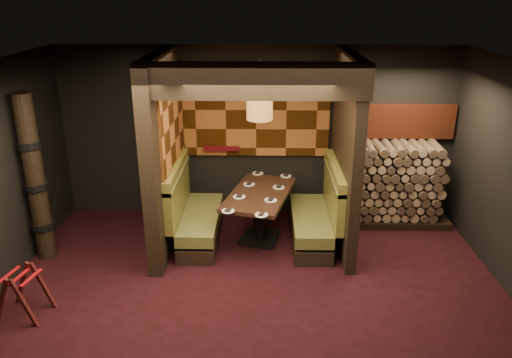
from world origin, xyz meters
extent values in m
cube|color=black|center=(0.00, 0.00, -0.01)|extent=(6.50, 5.50, 0.02)
cube|color=black|center=(0.00, 0.00, 2.86)|extent=(6.50, 5.50, 0.02)
cube|color=black|center=(0.00, 2.76, 1.43)|extent=(6.50, 0.02, 2.85)
cube|color=black|center=(-1.35, 1.65, 1.43)|extent=(0.20, 2.20, 2.85)
cube|color=black|center=(1.30, 1.70, 1.43)|extent=(0.15, 2.10, 2.85)
cube|color=black|center=(-0.02, 0.70, 2.63)|extent=(2.85, 0.18, 0.44)
cube|color=#B06129|center=(-0.02, 2.71, 1.82)|extent=(2.40, 0.06, 1.55)
cube|color=#B06129|center=(-1.23, 1.82, 1.85)|extent=(0.04, 1.85, 1.45)
cube|color=#580D14|center=(-0.60, 2.65, 1.18)|extent=(0.60, 0.12, 0.07)
cube|color=black|center=(-0.85, 1.65, 0.11)|extent=(0.55, 1.60, 0.22)
cube|color=brown|center=(-0.85, 1.65, 0.36)|extent=(0.55, 1.60, 0.18)
cube|color=#5D5713|center=(-1.19, 1.65, 0.75)|extent=(0.12, 1.60, 0.78)
cube|color=brown|center=(-1.19, 1.65, 1.10)|extent=(0.15, 1.60, 0.06)
cube|color=black|center=(0.82, 1.65, 0.11)|extent=(0.55, 1.60, 0.22)
cube|color=brown|center=(0.82, 1.65, 0.36)|extent=(0.55, 1.60, 0.18)
cube|color=#5D5713|center=(1.16, 1.65, 0.75)|extent=(0.12, 1.60, 0.78)
cube|color=brown|center=(1.16, 1.65, 1.10)|extent=(0.15, 1.60, 0.06)
cube|color=black|center=(0.05, 1.66, 0.03)|extent=(0.67, 0.67, 0.06)
cylinder|color=black|center=(0.05, 1.66, 0.37)|extent=(0.20, 0.20, 0.74)
cube|color=#371F14|center=(0.05, 1.66, 0.77)|extent=(1.17, 1.67, 0.06)
cylinder|color=white|center=(-0.38, 0.96, 0.81)|extent=(0.18, 0.18, 0.01)
cube|color=black|center=(-0.38, 0.96, 0.82)|extent=(0.10, 0.12, 0.02)
cylinder|color=white|center=(0.08, 0.84, 0.81)|extent=(0.18, 0.18, 0.01)
cube|color=black|center=(0.08, 0.84, 0.82)|extent=(0.10, 0.12, 0.02)
cylinder|color=white|center=(-0.25, 1.46, 0.81)|extent=(0.18, 0.18, 0.01)
cube|color=black|center=(-0.25, 1.46, 0.82)|extent=(0.10, 0.12, 0.02)
cylinder|color=white|center=(0.21, 1.35, 0.81)|extent=(0.18, 0.18, 0.01)
cube|color=black|center=(0.21, 1.35, 0.82)|extent=(0.10, 0.12, 0.02)
cylinder|color=white|center=(-0.12, 1.97, 0.81)|extent=(0.18, 0.18, 0.01)
cube|color=black|center=(-0.12, 1.97, 0.82)|extent=(0.10, 0.12, 0.02)
cylinder|color=white|center=(0.34, 1.85, 0.81)|extent=(0.18, 0.18, 0.01)
cube|color=black|center=(0.34, 1.85, 0.82)|extent=(0.10, 0.12, 0.02)
cylinder|color=white|center=(0.01, 2.47, 0.81)|extent=(0.18, 0.18, 0.01)
cube|color=black|center=(0.01, 2.47, 0.82)|extent=(0.10, 0.12, 0.02)
cylinder|color=white|center=(0.47, 2.35, 0.81)|extent=(0.18, 0.18, 0.01)
cube|color=black|center=(0.47, 2.35, 0.82)|extent=(0.10, 0.12, 0.02)
cylinder|color=#95622D|center=(0.05, 1.61, 2.16)|extent=(0.37, 0.37, 0.45)
sphere|color=#FFC672|center=(0.05, 1.61, 2.16)|extent=(0.18, 0.18, 0.18)
cylinder|color=black|center=(0.05, 1.61, 2.62)|extent=(0.02, 0.02, 0.47)
cube|color=#411212|center=(-2.92, -0.44, 0.28)|extent=(0.29, 0.09, 0.64)
cube|color=#411212|center=(-2.62, -0.50, 0.28)|extent=(0.29, 0.09, 0.64)
cube|color=#411212|center=(-2.85, -0.07, 0.28)|extent=(0.29, 0.09, 0.64)
cube|color=#411212|center=(-2.55, -0.13, 0.28)|extent=(0.29, 0.09, 0.64)
cube|color=#980A0F|center=(-2.88, -0.26, 0.52)|extent=(0.12, 0.39, 0.01)
cube|color=#980A0F|center=(-2.73, -0.29, 0.52)|extent=(0.12, 0.39, 0.01)
cube|color=#980A0F|center=(-2.59, -0.31, 0.52)|extent=(0.12, 0.39, 0.01)
cylinder|color=black|center=(-3.05, 1.10, 1.20)|extent=(0.26, 0.26, 2.40)
cylinder|color=black|center=(-3.05, 1.10, 0.50)|extent=(0.31, 0.31, 0.09)
cylinder|color=black|center=(-3.05, 1.10, 1.10)|extent=(0.31, 0.31, 0.09)
cylinder|color=black|center=(-3.05, 1.10, 1.70)|extent=(0.31, 0.31, 0.09)
cube|color=black|center=(2.29, 2.35, 0.06)|extent=(1.73, 0.70, 0.12)
cube|color=brown|center=(2.29, 2.35, 0.74)|extent=(1.73, 0.70, 1.24)
cube|color=maroon|center=(2.29, 2.68, 1.64)|extent=(1.83, 0.10, 0.56)
cube|color=black|center=(1.39, 1.96, 1.43)|extent=(0.08, 0.08, 2.85)
camera|label=1|loc=(0.12, -5.27, 3.66)|focal=35.00mm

